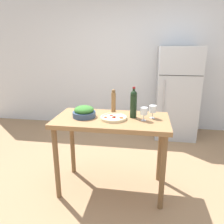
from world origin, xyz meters
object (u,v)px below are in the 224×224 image
pepper_mill (113,101)px  homemade_pizza (114,118)px  refrigerator (177,93)px  wine_glass_far (153,109)px  salad_bowl (84,112)px  wine_bottle (133,103)px  wine_glass_near (144,112)px

pepper_mill → homemade_pizza: bearing=-81.0°
homemade_pizza → refrigerator: bearing=64.4°
wine_glass_far → salad_bowl: (-0.74, -0.08, -0.04)m
wine_bottle → wine_glass_far: wine_bottle is taller
wine_bottle → homemade_pizza: (-0.20, -0.09, -0.14)m
salad_bowl → pepper_mill: bearing=38.8°
wine_glass_near → wine_glass_far: (0.09, 0.09, 0.00)m
wine_bottle → pepper_mill: size_ratio=1.23×
homemade_pizza → pepper_mill: bearing=99.0°
refrigerator → wine_glass_near: 1.92m
wine_bottle → wine_glass_far: size_ratio=2.39×
wine_glass_near → pepper_mill: 0.44m
pepper_mill → homemade_pizza: (0.04, -0.26, -0.12)m
wine_bottle → wine_glass_near: 0.16m
wine_bottle → salad_bowl: bearing=-172.9°
wine_bottle → wine_glass_near: (0.12, -0.08, -0.06)m
wine_bottle → wine_glass_near: bearing=-35.7°
wine_glass_near → salad_bowl: size_ratio=0.56×
refrigerator → salad_bowl: refrigerator is taller
wine_glass_far → homemade_pizza: bearing=-166.4°
wine_glass_near → homemade_pizza: size_ratio=0.50×
salad_bowl → homemade_pizza: size_ratio=0.89×
refrigerator → wine_bottle: bearing=-111.1°
refrigerator → pepper_mill: size_ratio=5.91×
wine_bottle → homemade_pizza: size_ratio=1.19×
refrigerator → wine_glass_far: (-0.47, -1.74, 0.17)m
wine_glass_far → refrigerator: bearing=74.9°
pepper_mill → wine_bottle: bearing=-34.5°
refrigerator → homemade_pizza: bearing=-115.6°
refrigerator → wine_bottle: 1.89m
refrigerator → pepper_mill: bearing=-120.2°
salad_bowl → homemade_pizza: salad_bowl is taller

